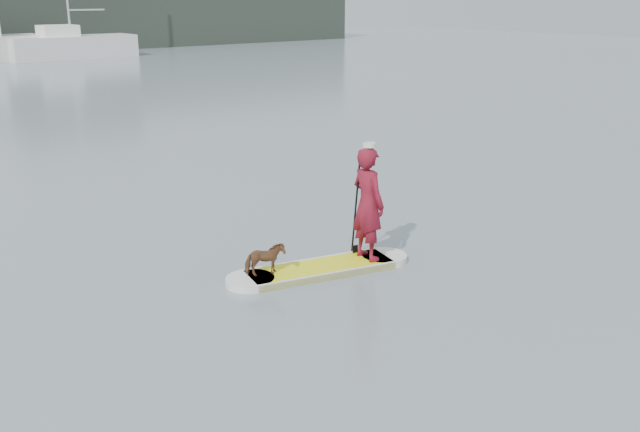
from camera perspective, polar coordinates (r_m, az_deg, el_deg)
ground at (r=9.58m, az=-6.78°, el=-10.89°), size 140.00×140.00×0.00m
paddleboard at (r=12.07m, az=0.00°, el=-4.26°), size 3.23×1.40×0.12m
paddler at (r=12.12m, az=3.86°, el=0.99°), size 0.51×0.74×1.96m
white_cap at (r=11.87m, az=3.96°, el=5.70°), size 0.22×0.22×0.07m
dog at (r=11.60m, az=-4.44°, el=-3.49°), size 0.70×0.48×0.54m
paddle at (r=12.44m, az=2.88°, el=-0.02°), size 0.10×0.30×2.00m
sailboat_e at (r=55.59m, az=-19.32°, el=12.79°), size 8.91×2.92×12.90m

